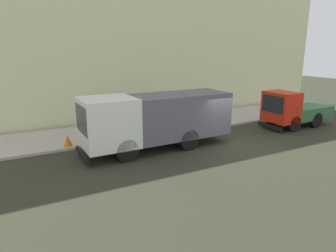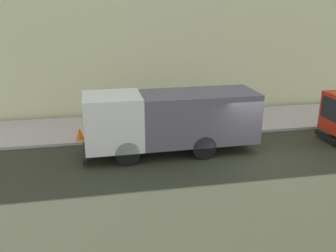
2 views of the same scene
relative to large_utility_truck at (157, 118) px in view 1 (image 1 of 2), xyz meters
name	(u,v)px [view 1 (image 1 of 2)]	position (x,y,z in m)	size (l,w,h in m)	color
ground	(228,145)	(-1.32, -3.56, -1.61)	(80.00, 80.00, 0.00)	#2E3021
sidewalk	(179,123)	(3.82, -3.56, -1.54)	(4.28, 30.00, 0.14)	#B6ACA4
building_facade	(162,27)	(6.46, -3.56, 4.86)	(0.50, 30.00, 12.94)	beige
large_utility_truck	(157,118)	(0.00, 0.00, 0.00)	(2.46, 7.78, 2.81)	white
small_flatbed_truck	(293,110)	(-0.26, -9.68, -0.50)	(2.00, 4.90, 2.39)	red
pedestrian_walking	(119,116)	(3.69, 0.73, -0.59)	(0.42, 0.42, 1.67)	black
pedestrian_standing	(150,119)	(2.20, -0.63, -0.60)	(0.39, 0.39, 1.66)	black
pedestrian_third	(121,122)	(2.30, 1.15, -0.58)	(0.42, 0.42, 1.68)	brown
traffic_cone_orange	(68,140)	(2.05, 4.08, -1.16)	(0.43, 0.43, 0.62)	orange
street_sign_post	(163,109)	(1.98, -1.35, -0.03)	(0.44, 0.08, 2.42)	#4C5156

